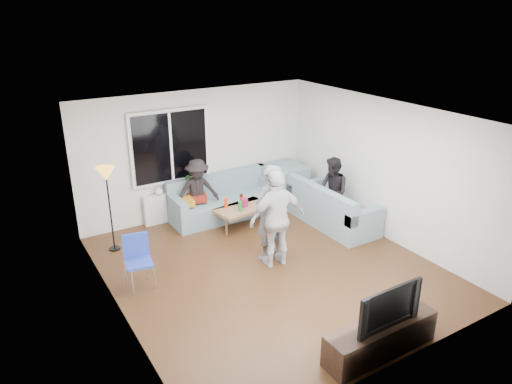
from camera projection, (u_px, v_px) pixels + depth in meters
floor at (269, 268)px, 8.08m from camera, size 5.00×5.50×0.04m
ceiling at (271, 114)px, 7.11m from camera, size 5.00×5.50×0.04m
wall_back at (197, 153)px, 9.80m from camera, size 5.00×0.04×2.60m
wall_front at (403, 275)px, 5.40m from camera, size 5.00×0.04×2.60m
wall_left at (112, 233)px, 6.38m from camera, size 0.04×5.50×2.60m
wall_right at (385, 170)px, 8.82m from camera, size 0.04×5.50×2.60m
window_frame at (170, 146)px, 9.35m from camera, size 1.62×0.06×1.47m
window_glass at (171, 147)px, 9.32m from camera, size 1.50×0.02×1.35m
window_mullion at (171, 147)px, 9.31m from camera, size 0.05×0.03×1.35m
radiator at (175, 205)px, 9.78m from camera, size 1.30×0.12×0.62m
potted_plant at (186, 182)px, 9.71m from camera, size 0.20×0.18×0.33m
vase at (159, 191)px, 9.45m from camera, size 0.17×0.17×0.17m
sofa_back_section at (225, 197)px, 9.89m from camera, size 2.30×0.85×0.85m
sofa_right_section at (333, 204)px, 9.53m from camera, size 2.00×0.85×0.85m
sofa_corner at (283, 184)px, 10.61m from camera, size 0.85×0.85×0.85m
cushion_yellow at (183, 203)px, 9.40m from camera, size 0.40×0.35×0.14m
cushion_red at (197, 198)px, 9.63m from camera, size 0.43×0.39×0.13m
coffee_table at (243, 216)px, 9.54m from camera, size 1.19×0.78×0.40m
pitcher at (244, 202)px, 9.48m from camera, size 0.17×0.17×0.17m
side_chair at (139, 263)px, 7.36m from camera, size 0.46×0.46×0.86m
floor_lamp at (110, 210)px, 8.39m from camera, size 0.32×0.32×1.56m
player_left at (270, 213)px, 8.08m from camera, size 0.70×0.54×1.71m
player_right at (277, 219)px, 7.90m from camera, size 1.03×0.52×1.68m
spectator_right at (333, 192)px, 9.46m from camera, size 0.60×0.73×1.37m
spectator_back at (198, 191)px, 9.55m from camera, size 0.91×0.59×1.33m
tv_console at (380, 338)px, 6.03m from camera, size 1.60×0.40×0.44m
television at (384, 304)px, 5.85m from camera, size 0.98×0.13×0.57m
bottle_c at (241, 199)px, 9.54m from camera, size 0.07×0.07×0.23m
bottle_a at (226, 203)px, 9.40m from camera, size 0.07×0.07×0.21m
bottle_b at (240, 206)px, 9.25m from camera, size 0.08×0.08×0.20m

